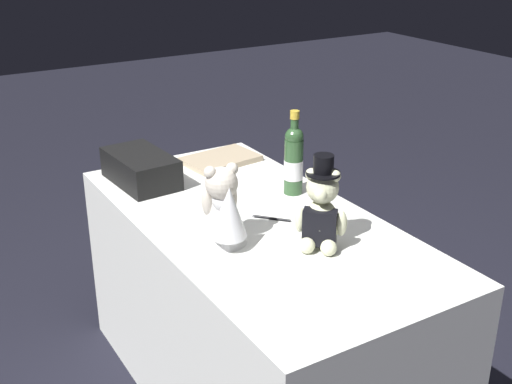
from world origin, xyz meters
TOP-DOWN VIEW (x-y plane):
  - reception_table at (0.00, 0.00)m, footprint 1.44×0.72m
  - teddy_bear_groom at (-0.26, -0.07)m, footprint 0.15×0.14m
  - teddy_bear_bride at (-0.10, 0.17)m, footprint 0.20×0.15m
  - champagne_bottle at (0.13, -0.23)m, footprint 0.07×0.07m
  - signing_pen at (-0.02, -0.04)m, footprint 0.11×0.10m
  - gift_case_black at (0.51, 0.20)m, footprint 0.34×0.21m
  - guestbook at (0.55, -0.16)m, footprint 0.23×0.32m

SIDE VIEW (x-z plane):
  - reception_table at x=0.00m, z-range 0.00..0.73m
  - signing_pen at x=-0.02m, z-range 0.73..0.74m
  - guestbook at x=0.55m, z-range 0.73..0.75m
  - gift_case_black at x=0.51m, z-range 0.73..0.84m
  - teddy_bear_groom at x=-0.26m, z-range 0.70..0.99m
  - teddy_bear_bride at x=-0.10m, z-range 0.72..0.97m
  - champagne_bottle at x=0.13m, z-range 0.70..1.01m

